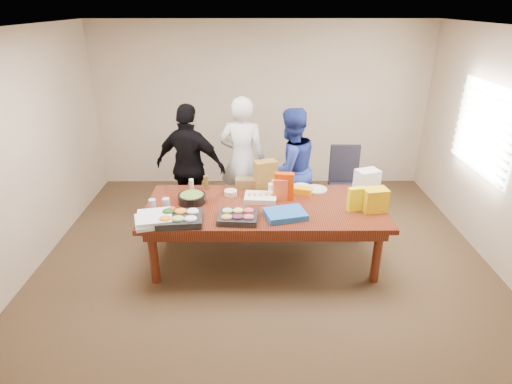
{
  "coord_description": "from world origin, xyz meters",
  "views": [
    {
      "loc": [
        -0.12,
        -4.4,
        2.93
      ],
      "look_at": [
        -0.1,
        0.1,
        0.88
      ],
      "focal_mm": 29.31,
      "sensor_mm": 36.0,
      "label": 1
    }
  ],
  "objects_px": {
    "sheet_cake": "(260,198)",
    "salad_bowl": "(192,199)",
    "conference_table": "(264,233)",
    "person_center": "(242,160)",
    "person_right": "(290,169)",
    "office_chair": "(345,186)"
  },
  "relations": [
    {
      "from": "person_center",
      "to": "sheet_cake",
      "type": "bearing_deg",
      "value": 114.07
    },
    {
      "from": "person_center",
      "to": "sheet_cake",
      "type": "distance_m",
      "value": 1.04
    },
    {
      "from": "office_chair",
      "to": "person_center",
      "type": "distance_m",
      "value": 1.53
    },
    {
      "from": "office_chair",
      "to": "person_center",
      "type": "bearing_deg",
      "value": -179.2
    },
    {
      "from": "conference_table",
      "to": "salad_bowl",
      "type": "bearing_deg",
      "value": 174.84
    },
    {
      "from": "person_right",
      "to": "salad_bowl",
      "type": "bearing_deg",
      "value": 5.49
    },
    {
      "from": "office_chair",
      "to": "salad_bowl",
      "type": "bearing_deg",
      "value": -151.02
    },
    {
      "from": "person_center",
      "to": "salad_bowl",
      "type": "bearing_deg",
      "value": 72.38
    },
    {
      "from": "office_chair",
      "to": "sheet_cake",
      "type": "xyz_separation_m",
      "value": [
        -1.24,
        -0.97,
        0.27
      ]
    },
    {
      "from": "office_chair",
      "to": "salad_bowl",
      "type": "distance_m",
      "value": 2.32
    },
    {
      "from": "person_center",
      "to": "salad_bowl",
      "type": "height_order",
      "value": "person_center"
    },
    {
      "from": "person_right",
      "to": "person_center",
      "type": "bearing_deg",
      "value": -47.63
    },
    {
      "from": "person_right",
      "to": "salad_bowl",
      "type": "relative_size",
      "value": 5.16
    },
    {
      "from": "office_chair",
      "to": "salad_bowl",
      "type": "height_order",
      "value": "office_chair"
    },
    {
      "from": "office_chair",
      "to": "sheet_cake",
      "type": "distance_m",
      "value": 1.6
    },
    {
      "from": "office_chair",
      "to": "person_center",
      "type": "xyz_separation_m",
      "value": [
        -1.48,
        0.04,
        0.39
      ]
    },
    {
      "from": "conference_table",
      "to": "person_center",
      "type": "bearing_deg",
      "value": 104.11
    },
    {
      "from": "sheet_cake",
      "to": "salad_bowl",
      "type": "bearing_deg",
      "value": -171.79
    },
    {
      "from": "conference_table",
      "to": "person_right",
      "type": "distance_m",
      "value": 1.1
    },
    {
      "from": "sheet_cake",
      "to": "person_center",
      "type": "bearing_deg",
      "value": 107.34
    },
    {
      "from": "person_center",
      "to": "salad_bowl",
      "type": "relative_size",
      "value": 5.5
    },
    {
      "from": "office_chair",
      "to": "sheet_cake",
      "type": "bearing_deg",
      "value": -139.65
    }
  ]
}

